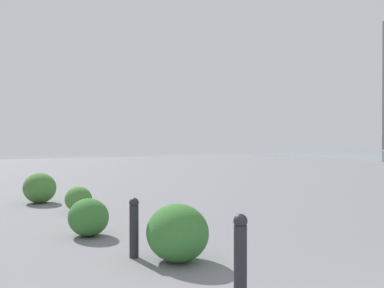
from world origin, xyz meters
TOP-DOWN VIEW (x-y plane):
  - bollard_near at (2.06, -1.00)m, footprint 0.13×0.13m
  - bollard_mid at (4.16, -0.90)m, footprint 0.13×0.13m
  - shrub_low at (3.70, -1.29)m, footprint 0.86×0.77m
  - shrub_round at (8.10, -1.35)m, footprint 0.64×0.57m
  - shrub_wide at (5.70, -0.79)m, footprint 0.71×0.64m
  - shrub_tall at (9.84, -0.92)m, footprint 0.87×0.78m

SIDE VIEW (x-z plane):
  - shrub_round at x=8.10m, z-range 0.00..0.54m
  - shrub_wide at x=5.70m, z-range 0.00..0.60m
  - shrub_low at x=3.70m, z-range 0.00..0.73m
  - shrub_tall at x=9.84m, z-range 0.00..0.74m
  - bollard_mid at x=4.16m, z-range 0.02..0.80m
  - bollard_near at x=2.06m, z-range 0.02..0.90m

